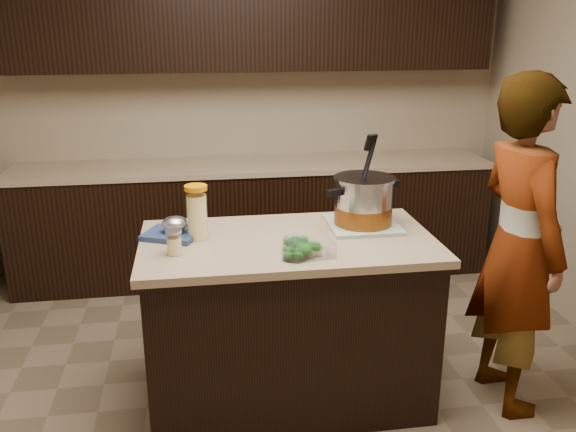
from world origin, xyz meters
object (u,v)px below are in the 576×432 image
Objects in this scene: person at (519,247)px; stock_pot at (363,204)px; island at (288,320)px; lemonade_pitcher at (197,215)px.

stock_pot is at bearing 64.07° from person.
island is 0.72m from stock_pot.
person is at bearing -42.62° from stock_pot.
lemonade_pitcher is (-0.86, -0.05, 0.00)m from stock_pot.
person is at bearing -8.85° from island.
lemonade_pitcher is (-0.44, 0.07, 0.57)m from island.
lemonade_pitcher is 1.61m from person.
person reaches higher than lemonade_pitcher.
person is (1.58, -0.25, -0.17)m from lemonade_pitcher.
stock_pot is at bearing 16.83° from island.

